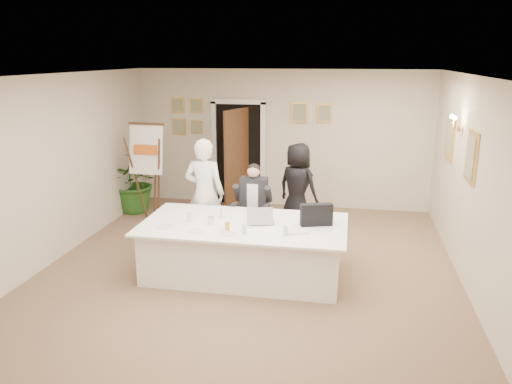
{
  "coord_description": "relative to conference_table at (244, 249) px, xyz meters",
  "views": [
    {
      "loc": [
        1.37,
        -6.56,
        3.06
      ],
      "look_at": [
        0.01,
        0.6,
        1.05
      ],
      "focal_mm": 35.0,
      "sensor_mm": 36.0,
      "label": 1
    }
  ],
  "objects": [
    {
      "name": "pictures_right_wall",
      "position": [
        3.01,
        1.27,
        1.36
      ],
      "size": [
        0.06,
        2.2,
        0.8
      ],
      "primitive_type": null,
      "color": "#E5B14E",
      "rests_on": "wall_right"
    },
    {
      "name": "laptop_bag",
      "position": [
        1.01,
        0.11,
        0.54
      ],
      "size": [
        0.46,
        0.25,
        0.31
      ],
      "primitive_type": "cube",
      "rotation": [
        0.0,
        0.0,
        0.3
      ],
      "color": "black",
      "rests_on": "conference_table"
    },
    {
      "name": "seated_man",
      "position": [
        -0.09,
        1.17,
        0.3
      ],
      "size": [
        0.71,
        0.74,
        1.39
      ],
      "primitive_type": null,
      "rotation": [
        0.0,
        0.0,
        -0.19
      ],
      "color": "black",
      "rests_on": "floor"
    },
    {
      "name": "steel_jug",
      "position": [
        -0.44,
        -0.11,
        0.44
      ],
      "size": [
        0.09,
        0.09,
        0.11
      ],
      "primitive_type": "cylinder",
      "rotation": [
        0.0,
        0.0,
        0.04
      ],
      "color": "silver",
      "rests_on": "conference_table"
    },
    {
      "name": "wall_right",
      "position": [
        3.04,
        0.07,
        1.01
      ],
      "size": [
        0.1,
        7.0,
        2.8
      ],
      "primitive_type": "cube",
      "color": "beige",
      "rests_on": "floor"
    },
    {
      "name": "pictures_back_wall",
      "position": [
        -0.76,
        3.54,
        1.46
      ],
      "size": [
        3.4,
        0.06,
        0.8
      ],
      "primitive_type": null,
      "color": "#E5B14E",
      "rests_on": "wall_back"
    },
    {
      "name": "flip_chart",
      "position": [
        -2.25,
        2.08,
        0.46
      ],
      "size": [
        0.64,
        0.41,
        1.84
      ],
      "color": "#331910",
      "rests_on": "floor"
    },
    {
      "name": "floor",
      "position": [
        0.04,
        0.07,
        -0.39
      ],
      "size": [
        7.0,
        7.0,
        0.0
      ],
      "primitive_type": "plane",
      "color": "brown",
      "rests_on": "ground"
    },
    {
      "name": "wall_front",
      "position": [
        0.04,
        -3.43,
        1.01
      ],
      "size": [
        6.0,
        0.1,
        2.8
      ],
      "primitive_type": "cube",
      "color": "beige",
      "rests_on": "floor"
    },
    {
      "name": "glass_a",
      "position": [
        -0.77,
        -0.07,
        0.45
      ],
      "size": [
        0.07,
        0.07,
        0.14
      ],
      "primitive_type": "cylinder",
      "rotation": [
        0.0,
        0.0,
        -0.05
      ],
      "color": "silver",
      "rests_on": "conference_table"
    },
    {
      "name": "glass_b",
      "position": [
        0.11,
        -0.43,
        0.45
      ],
      "size": [
        0.07,
        0.07,
        0.14
      ],
      "primitive_type": "cylinder",
      "rotation": [
        0.0,
        0.0,
        0.08
      ],
      "color": "silver",
      "rests_on": "conference_table"
    },
    {
      "name": "paper_stack",
      "position": [
        0.77,
        -0.23,
        0.4
      ],
      "size": [
        0.34,
        0.28,
        0.03
      ],
      "primitive_type": "cube",
      "rotation": [
        0.0,
        0.0,
        0.3
      ],
      "color": "white",
      "rests_on": "conference_table"
    },
    {
      "name": "wall_back",
      "position": [
        0.04,
        3.57,
        1.01
      ],
      "size": [
        6.0,
        0.1,
        2.8
      ],
      "primitive_type": "cube",
      "color": "beige",
      "rests_on": "floor"
    },
    {
      "name": "plate_left",
      "position": [
        -1.03,
        -0.35,
        0.39
      ],
      "size": [
        0.26,
        0.26,
        0.01
      ],
      "primitive_type": "cylinder",
      "rotation": [
        0.0,
        0.0,
        0.15
      ],
      "color": "white",
      "rests_on": "conference_table"
    },
    {
      "name": "glass_c",
      "position": [
        0.64,
        -0.38,
        0.45
      ],
      "size": [
        0.08,
        0.08,
        0.14
      ],
      "primitive_type": "cylinder",
      "rotation": [
        0.0,
        0.0,
        0.34
      ],
      "color": "silver",
      "rests_on": "conference_table"
    },
    {
      "name": "wall_left",
      "position": [
        -2.96,
        0.07,
        1.01
      ],
      "size": [
        0.1,
        7.0,
        2.8
      ],
      "primitive_type": "cube",
      "color": "beige",
      "rests_on": "floor"
    },
    {
      "name": "glass_d",
      "position": [
        -0.37,
        0.17,
        0.45
      ],
      "size": [
        0.07,
        0.07,
        0.14
      ],
      "primitive_type": "cylinder",
      "rotation": [
        0.0,
        0.0,
        -0.26
      ],
      "color": "silver",
      "rests_on": "conference_table"
    },
    {
      "name": "standing_man",
      "position": [
        -0.86,
        1.0,
        0.51
      ],
      "size": [
        0.67,
        0.45,
        1.8
      ],
      "primitive_type": "imported",
      "rotation": [
        0.0,
        0.0,
        3.12
      ],
      "color": "white",
      "rests_on": "floor"
    },
    {
      "name": "conference_table",
      "position": [
        0.0,
        0.0,
        0.0
      ],
      "size": [
        2.87,
        1.53,
        0.78
      ],
      "color": "white",
      "rests_on": "floor"
    },
    {
      "name": "doorway",
      "position": [
        -0.84,
        3.39,
        0.65
      ],
      "size": [
        1.14,
        0.86,
        2.2
      ],
      "color": "black",
      "rests_on": "floor"
    },
    {
      "name": "plate_mid",
      "position": [
        -0.55,
        -0.46,
        0.39
      ],
      "size": [
        0.21,
        0.21,
        0.01
      ],
      "primitive_type": "cylinder",
      "rotation": [
        0.0,
        0.0,
        0.03
      ],
      "color": "white",
      "rests_on": "conference_table"
    },
    {
      "name": "potted_palm",
      "position": [
        -2.76,
        2.57,
        0.24
      ],
      "size": [
        1.37,
        1.26,
        1.26
      ],
      "primitive_type": "imported",
      "rotation": [
        0.0,
        0.0,
        0.28
      ],
      "color": "#24551C",
      "rests_on": "floor"
    },
    {
      "name": "oj_glass",
      "position": [
        -0.14,
        -0.36,
        0.45
      ],
      "size": [
        0.08,
        0.08,
        0.13
      ],
      "primitive_type": "cylinder",
      "rotation": [
        0.0,
        0.0,
        0.32
      ],
      "color": "orange",
      "rests_on": "conference_table"
    },
    {
      "name": "standing_woman",
      "position": [
        0.54,
        2.07,
        0.4
      ],
      "size": [
        0.92,
        0.8,
        1.59
      ],
      "primitive_type": "imported",
      "rotation": [
        0.0,
        0.0,
        2.67
      ],
      "color": "black",
      "rests_on": "floor"
    },
    {
      "name": "plate_near",
      "position": [
        -0.11,
        -0.47,
        0.39
      ],
      "size": [
        0.27,
        0.27,
        0.01
      ],
      "primitive_type": "cylinder",
      "rotation": [
        0.0,
        0.0,
        -0.27
      ],
      "color": "white",
      "rests_on": "conference_table"
    },
    {
      "name": "wall_sconce",
      "position": [
        2.94,
        1.27,
        1.71
      ],
      "size": [
        0.2,
        0.3,
        0.24
      ],
      "primitive_type": null,
      "color": "#C1803E",
      "rests_on": "wall_right"
    },
    {
      "name": "laptop",
      "position": [
        0.24,
        0.08,
        0.52
      ],
      "size": [
        0.45,
        0.46,
        0.28
      ],
      "primitive_type": null,
      "rotation": [
        0.0,
        0.0,
        0.26
      ],
      "color": "#B7BABC",
      "rests_on": "conference_table"
    },
    {
      "name": "ceiling",
      "position": [
        0.04,
        0.07,
        2.41
      ],
      "size": [
        6.0,
        7.0,
        0.02
      ],
      "primitive_type": "cube",
      "color": "white",
      "rests_on": "wall_back"
    }
  ]
}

